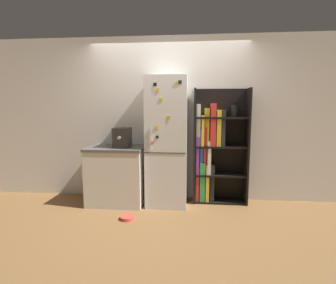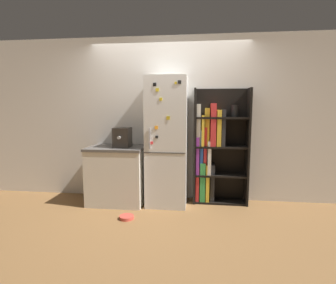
{
  "view_description": "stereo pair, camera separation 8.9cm",
  "coord_description": "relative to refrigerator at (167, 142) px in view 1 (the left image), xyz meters",
  "views": [
    {
      "loc": [
        0.39,
        -3.76,
        1.48
      ],
      "look_at": [
        0.02,
        0.15,
        0.97
      ],
      "focal_mm": 28.0,
      "sensor_mm": 36.0,
      "label": 1
    },
    {
      "loc": [
        0.48,
        -3.75,
        1.48
      ],
      "look_at": [
        0.02,
        0.15,
        0.97
      ],
      "focal_mm": 28.0,
      "sensor_mm": 36.0,
      "label": 2
    }
  ],
  "objects": [
    {
      "name": "pet_bowl",
      "position": [
        -0.47,
        -0.65,
        -0.94
      ],
      "size": [
        0.2,
        0.2,
        0.04
      ],
      "color": "#D84C3F",
      "rests_on": "ground_plane"
    },
    {
      "name": "refrigerator",
      "position": [
        0.0,
        0.0,
        0.0
      ],
      "size": [
        0.6,
        0.59,
        1.94
      ],
      "color": "white",
      "rests_on": "ground_plane"
    },
    {
      "name": "wall_back",
      "position": [
        0.0,
        0.31,
        0.33
      ],
      "size": [
        8.0,
        0.05,
        2.6
      ],
      "color": "white",
      "rests_on": "ground_plane"
    },
    {
      "name": "espresso_machine",
      "position": [
        -0.68,
        -0.06,
        0.07
      ],
      "size": [
        0.24,
        0.33,
        0.3
      ],
      "color": "#38332D",
      "rests_on": "kitchen_counter"
    },
    {
      "name": "ground_plane",
      "position": [
        0.0,
        -0.17,
        -0.97
      ],
      "size": [
        16.0,
        16.0,
        0.0
      ],
      "primitive_type": "plane",
      "color": "olive"
    },
    {
      "name": "bookshelf",
      "position": [
        0.72,
        0.16,
        -0.13
      ],
      "size": [
        0.83,
        0.3,
        1.78
      ],
      "color": "black",
      "rests_on": "ground_plane"
    },
    {
      "name": "kitchen_counter",
      "position": [
        -0.78,
        -0.03,
        -0.52
      ],
      "size": [
        0.86,
        0.65,
        0.89
      ],
      "color": "silver",
      "rests_on": "ground_plane"
    }
  ]
}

